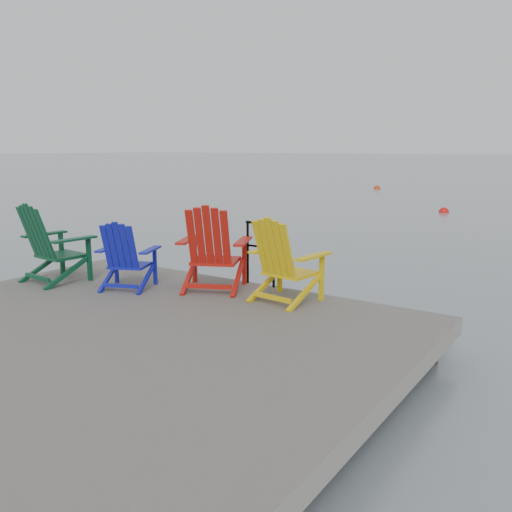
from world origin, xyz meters
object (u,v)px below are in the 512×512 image
Objects in this scene: chair_green at (51,243)px; buoy_b at (377,189)px; chair_red at (213,248)px; chair_yellow at (284,260)px; buoy_a at (444,212)px; chair_blue at (126,255)px; handrail at (261,247)px.

buoy_b is (-5.44, 26.18, -1.07)m from chair_green.
chair_red is 1.09× the size of chair_yellow.
buoy_b reaches higher than buoy_a.
chair_blue is at bearing -89.97° from buoy_a.
buoy_a is at bearing 90.32° from chair_green.
buoy_a is (-0.01, 15.90, -0.97)m from chair_blue.
handrail is 0.70m from chair_red.
handrail is 1.85m from chair_blue.
handrail is 0.89m from chair_yellow.
chair_green is 2.86× the size of buoy_b.
buoy_a is (1.17, 16.22, -1.07)m from chair_green.
chair_blue is 0.88× the size of chair_yellow.
handrail is 0.78× the size of chair_red.
chair_green is 1.06× the size of chair_yellow.
chair_yellow is at bearing 21.09° from chair_green.
chair_blue reaches higher than buoy_a.
chair_red reaches higher than buoy_a.
buoy_a is at bearing -56.43° from buoy_b.
chair_green is at bearing -78.26° from buoy_b.
buoy_b is at bearing 115.34° from chair_yellow.
buoy_a is at bearing 66.87° from chair_blue.
handrail is 0.85× the size of chair_yellow.
chair_yellow is 2.70× the size of buoy_b.
chair_red is at bearing 7.86° from chair_blue.
handrail is at bearing 34.92° from chair_green.
buoy_b is at bearing 106.19° from chair_green.
chair_yellow is (2.11, 0.67, 0.07)m from chair_blue.
chair_red is 3.05× the size of buoy_a.
chair_blue reaches higher than handrail.
buoy_a is at bearing 104.15° from chair_yellow.
chair_yellow is at bearing -70.89° from buoy_b.
handrail is at bearing 17.42° from chair_blue.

